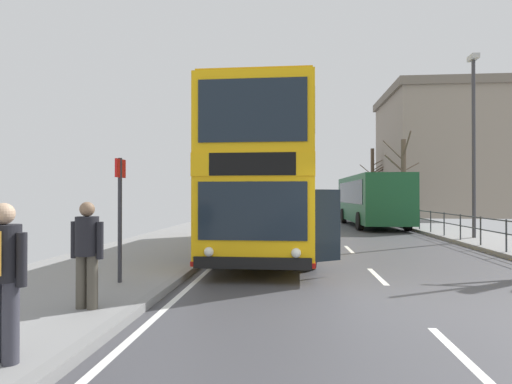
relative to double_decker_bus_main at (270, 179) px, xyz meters
name	(u,v)px	position (x,y,z in m)	size (l,w,h in m)	color
ground	(364,303)	(1.92, -6.52, -2.31)	(15.80, 140.00, 0.20)	#414146
double_decker_bus_main	(270,179)	(0.00, 0.00, 0.00)	(3.25, 10.47, 4.49)	#F4B20F
background_bus_far_lane	(371,199)	(5.37, 11.96, -0.73)	(2.90, 9.69, 2.94)	#19512D
pedestrian_railing_far_kerb	(425,217)	(7.09, 7.46, -1.56)	(0.05, 26.33, 0.97)	#2D3338
pedestrian_with_backpack	(0,270)	(-2.17, -9.75, -1.27)	(0.55, 0.56, 1.61)	#383842
pedestrian_companion	(87,249)	(-2.31, -7.65, -1.32)	(0.55, 0.39, 1.59)	#4C473D
bus_stop_sign_near	(120,205)	(-2.60, -5.73, -0.71)	(0.08, 0.44, 2.41)	#2D2D33
street_lamp_far_side	(474,131)	(7.95, 3.97, 2.05)	(0.28, 0.60, 7.30)	#38383D
bare_tree_far_01	(373,179)	(8.55, 28.62, 1.07)	(2.77, 2.54, 6.24)	#4C3D2D
bare_tree_far_02	(403,178)	(7.86, 14.52, 0.61)	(2.51, 2.11, 5.64)	brown
background_building_00	(461,153)	(15.95, 26.37, 3.31)	(13.55, 11.45, 11.26)	gray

